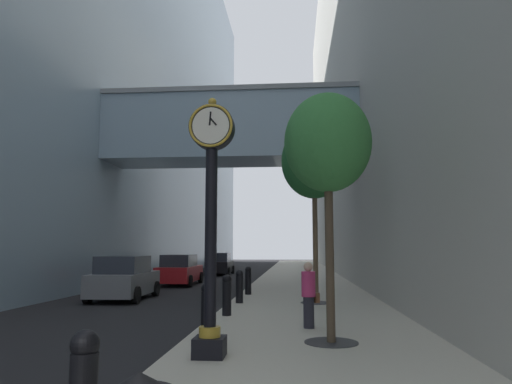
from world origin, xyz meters
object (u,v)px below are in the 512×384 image
pedestrian_walking (309,293)px  car_red_near (180,270)px  street_tree_mid_near (314,162)px  car_grey_far (124,279)px  car_black_mid (220,264)px  street_clock (211,210)px  bollard_fifth (239,285)px  street_tree_near (328,145)px  bollard_sixth (248,280)px  bollard_third (207,307)px  bollard_fourth (227,294)px

pedestrian_walking → car_red_near: bearing=115.2°
street_tree_mid_near → pedestrian_walking: street_tree_mid_near is taller
car_grey_far → car_black_mid: bearing=86.6°
street_clock → car_black_mid: 28.09m
car_red_near → bollard_fifth: bearing=-64.5°
bollard_fifth → car_red_near: bearing=115.5°
street_tree_near → car_grey_far: 11.99m
car_red_near → car_grey_far: car_grey_far is taller
bollard_sixth → car_grey_far: (-4.90, -1.18, 0.09)m
street_tree_near → pedestrian_walking: bearing=102.8°
street_tree_mid_near → car_grey_far: bearing=167.7°
street_clock → car_black_mid: bearing=98.8°
bollard_fifth → street_tree_near: size_ratio=0.22×
street_tree_near → car_red_near: 18.08m
bollard_fifth → bollard_third: bearing=-90.0°
street_tree_near → bollard_third: bearing=167.4°
bollard_third → car_grey_far: car_grey_far is taller
bollard_fourth → bollard_sixth: 6.14m
pedestrian_walking → bollard_fourth: bearing=140.0°
bollard_third → bollard_fifth: bearing=90.0°
street_tree_near → car_black_mid: bearing=104.0°
pedestrian_walking → car_grey_far: bearing=136.3°
car_red_near → bollard_sixth: bearing=-54.8°
bollard_third → car_black_mid: 25.91m
bollard_third → car_red_near: size_ratio=0.25×
street_tree_near → car_red_near: bearing=114.0°
pedestrian_walking → car_grey_far: 9.96m
street_tree_near → street_tree_mid_near: 7.03m
bollard_fifth → car_red_near: (-4.52, 9.48, 0.07)m
street_clock → bollard_fifth: 8.46m
street_tree_mid_near → car_black_mid: 20.80m
street_clock → car_black_mid: (-4.31, 27.69, -1.93)m
bollard_third → street_tree_mid_near: bearing=67.1°
bollard_sixth → street_tree_mid_near: (2.69, -2.84, 4.43)m
bollard_fifth → street_tree_mid_near: street_tree_mid_near is taller
bollard_sixth → pedestrian_walking: pedestrian_walking is taller
street_tree_mid_near → car_black_mid: street_tree_mid_near is taller
bollard_third → bollard_fifth: same height
bollard_fifth → car_black_mid: 19.86m
bollard_fifth → car_grey_far: car_grey_far is taller
car_red_near → car_grey_far: (-0.38, -7.59, 0.02)m
bollard_fourth → street_tree_mid_near: size_ratio=0.18×
car_red_near → pedestrian_walking: bearing=-64.8°
car_black_mid → street_tree_near: bearing=-76.0°
car_black_mid → car_grey_far: bearing=-93.4°
bollard_fourth → car_black_mid: (-3.86, 22.55, 0.07)m
bollard_fifth → pedestrian_walking: bearing=-65.3°
street_tree_near → car_red_near: (-7.21, 16.22, -3.44)m
bollard_sixth → street_tree_mid_near: bearing=-46.5°
bollard_fifth → car_black_mid: (-3.86, 19.48, 0.07)m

